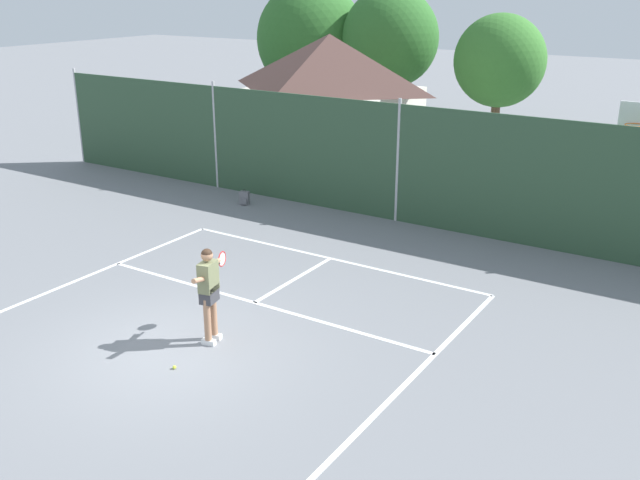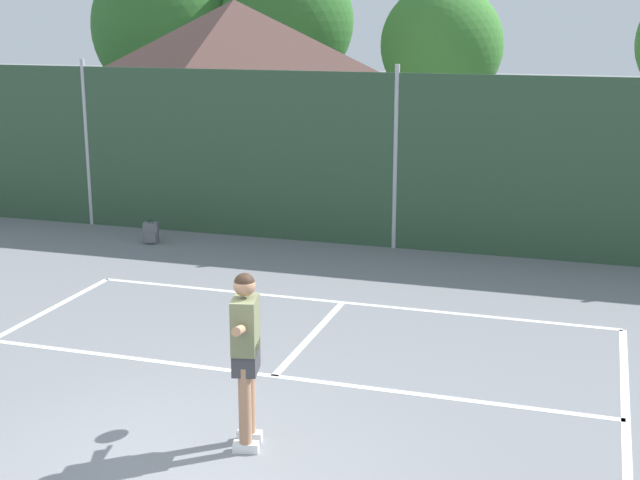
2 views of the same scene
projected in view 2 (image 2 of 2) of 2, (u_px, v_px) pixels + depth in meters
ground_plane at (186, 472)px, 8.75m from camera, size 120.00×120.00×0.00m
court_markings at (213, 442)px, 9.35m from camera, size 8.30×11.10×0.01m
chainlink_fence at (395, 162)px, 16.67m from camera, size 26.09×0.09×3.42m
clubhouse_building at (236, 92)px, 22.33m from camera, size 5.90×5.12×4.63m
treeline_backdrop at (372, 31)px, 27.48m from camera, size 25.10×4.61×6.41m
tennis_player at (246, 344)px, 9.01m from camera, size 0.48×1.39×1.85m
backpack_grey at (151, 233)px, 17.36m from camera, size 0.32×0.31×0.46m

